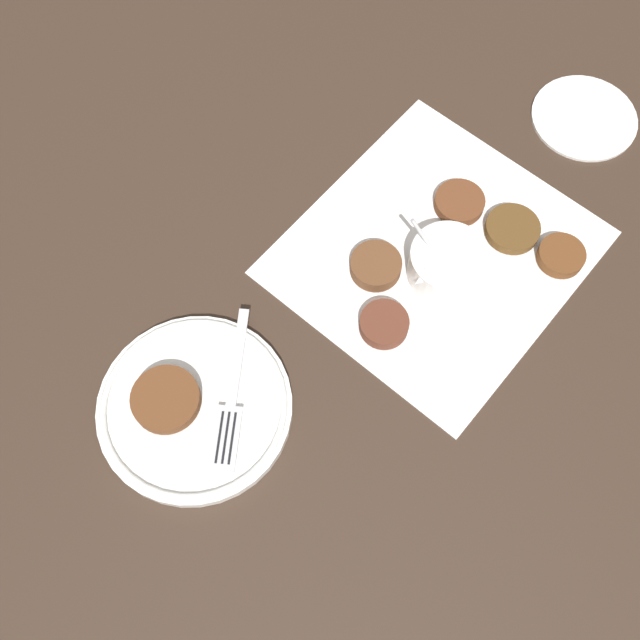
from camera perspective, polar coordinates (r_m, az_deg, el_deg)
name	(u,v)px	position (r m, az deg, el deg)	size (l,w,h in m)	color
ground_plane	(431,256)	(0.97, 8.49, 4.85)	(4.00, 4.00, 0.00)	#38281E
napkin	(433,250)	(0.97, 8.62, 5.31)	(0.41, 0.38, 0.00)	white
sauce_bowl	(446,264)	(0.93, 9.60, 4.20)	(0.10, 0.10, 0.08)	white
fritter_0	(459,202)	(1.00, 10.57, 8.80)	(0.07, 0.07, 0.01)	brown
fritter_1	(512,229)	(0.99, 14.45, 6.74)	(0.07, 0.07, 0.01)	brown
fritter_2	(376,266)	(0.94, 4.27, 4.13)	(0.06, 0.06, 0.02)	brown
fritter_3	(561,256)	(0.99, 17.89, 4.69)	(0.06, 0.06, 0.02)	brown
fritter_4	(384,324)	(0.90, 4.90, -0.33)	(0.06, 0.06, 0.02)	brown
serving_plate	(195,407)	(0.88, -9.52, -6.56)	(0.23, 0.23, 0.02)	white
fritter_on_plate	(166,399)	(0.87, -11.67, -5.95)	(0.08, 0.08, 0.02)	brown
fork	(231,405)	(0.86, -6.81, -6.45)	(0.15, 0.15, 0.00)	silver
extra_saucer	(585,117)	(1.13, 19.52, 14.40)	(0.15, 0.15, 0.01)	white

